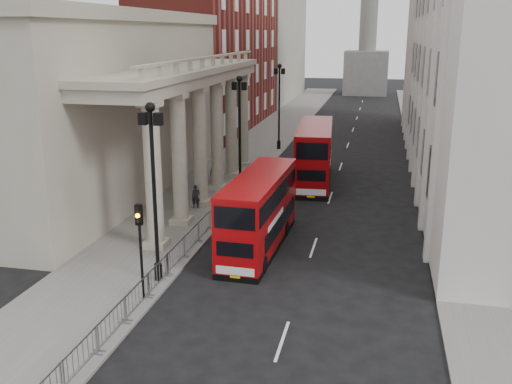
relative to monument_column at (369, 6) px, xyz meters
name	(u,v)px	position (x,y,z in m)	size (l,w,h in m)	color
ground	(136,324)	(-6.00, -92.00, -15.98)	(260.00, 260.00, 0.00)	black
sidewalk_west	(241,161)	(-9.00, -62.00, -15.92)	(6.00, 140.00, 0.12)	slate
sidewalk_east	(430,170)	(7.50, -62.00, -15.92)	(3.00, 140.00, 0.12)	slate
kerb	(273,162)	(-6.05, -62.00, -15.91)	(0.20, 140.00, 0.14)	slate
portico_building	(98,110)	(-16.50, -74.00, -9.98)	(9.00, 28.00, 12.00)	gray
brick_building	(215,35)	(-16.50, -44.00, -4.98)	(9.00, 32.00, 22.00)	maroon
west_building_far	(268,40)	(-16.50, -12.00, -5.98)	(9.00, 30.00, 20.00)	gray
east_building	(472,17)	(10.00, -60.00, -3.48)	(8.00, 55.00, 25.00)	beige
monument_column	(369,6)	(0.00, 0.00, 0.00)	(8.00, 8.00, 54.20)	#60605E
lamp_post_south	(154,181)	(-6.60, -88.00, -11.07)	(1.05, 0.44, 8.32)	black
lamp_post_mid	(240,126)	(-6.60, -72.00, -11.07)	(1.05, 0.44, 8.32)	black
lamp_post_north	(279,101)	(-6.60, -56.00, -11.07)	(1.05, 0.44, 8.32)	black
traffic_light	(140,234)	(-6.50, -90.02, -12.88)	(0.28, 0.33, 4.30)	black
crowd_barriers	(148,285)	(-6.35, -89.78, -15.31)	(0.50, 18.75, 1.10)	gray
bus_near	(259,211)	(-2.91, -82.63, -13.87)	(2.56, 9.44, 4.05)	#A2070A
bus_far	(314,153)	(-1.66, -67.99, -13.63)	(3.33, 10.60, 4.50)	#8B0609
pedestrian_a	(196,197)	(-8.44, -76.74, -15.10)	(0.56, 0.37, 1.53)	black
pedestrian_b	(182,177)	(-11.05, -72.04, -15.03)	(0.81, 0.63, 1.66)	black
pedestrian_c	(215,172)	(-9.10, -69.94, -15.04)	(0.80, 0.52, 1.63)	black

